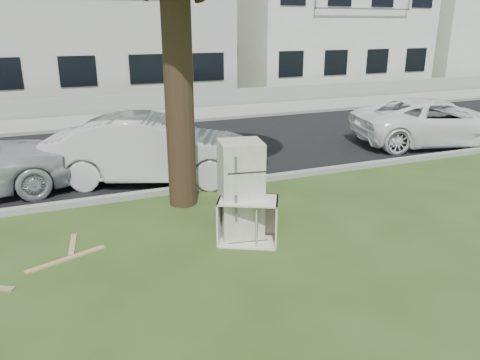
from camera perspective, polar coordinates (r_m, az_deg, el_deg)
name	(u,v)px	position (r m, az deg, el deg)	size (l,w,h in m)	color
ground	(236,236)	(7.86, -0.47, -6.82)	(120.00, 120.00, 0.00)	#2E4518
road	(156,151)	(13.31, -10.21, 3.52)	(120.00, 7.00, 0.01)	black
kerb_near	(193,190)	(10.01, -5.73, -1.27)	(120.00, 0.18, 0.12)	gray
kerb_far	(133,127)	(16.71, -12.90, 6.34)	(120.00, 0.18, 0.12)	gray
sidewalk	(126,119)	(18.11, -13.72, 7.20)	(120.00, 2.80, 0.01)	gray
low_wall	(119,104)	(19.62, -14.56, 8.99)	(120.00, 0.15, 0.70)	gray
townhouse_center	(97,17)	(24.25, -17.04, 18.50)	(11.22, 8.16, 7.44)	beige
townhouse_right	(317,24)	(28.21, 9.35, 18.28)	(10.20, 8.16, 6.84)	white
fridge	(241,190)	(7.56, 0.10, -1.23)	(0.67, 0.62, 1.62)	silver
cabinet	(248,221)	(7.52, 0.98, -4.98)	(0.94, 0.58, 0.73)	white
plank_a	(67,259)	(7.57, -20.37, -9.00)	(1.23, 0.10, 0.02)	tan
plank_c	(73,244)	(8.02, -19.73, -7.39)	(0.76, 0.09, 0.02)	tan
car_center	(153,149)	(10.54, -10.59, 3.73)	(1.57, 4.49, 1.48)	silver
car_right	(436,122)	(14.88, 22.79, 6.55)	(2.21, 4.79, 1.33)	white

